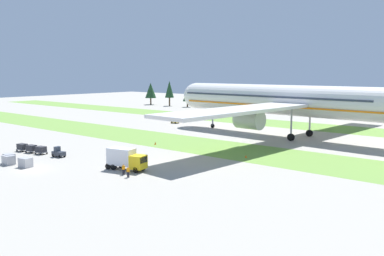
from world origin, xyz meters
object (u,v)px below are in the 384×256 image
(cargo_dolly_lead, at_px, (41,150))
(cargo_dolly_third, at_px, (22,147))
(ground_crew_marshaller, at_px, (124,169))
(pushback_tractor, at_px, (175,121))
(uld_container_0, at_px, (9,158))
(catering_truck, at_px, (126,158))
(airliner, at_px, (293,100))
(uld_container_1, at_px, (26,162))
(cargo_dolly_second, at_px, (31,148))
(taxiway_marker_1, at_px, (155,143))
(ground_crew_loader, at_px, (128,171))
(taxiway_marker_0, at_px, (246,156))
(uld_container_2, at_px, (9,160))
(baggage_tug, at_px, (58,153))

(cargo_dolly_lead, height_order, cargo_dolly_third, same)
(ground_crew_marshaller, bearing_deg, pushback_tractor, -74.40)
(ground_crew_marshaller, distance_m, uld_container_0, 23.21)
(catering_truck, bearing_deg, uld_container_0, -76.18)
(airliner, height_order, cargo_dolly_lead, airliner)
(uld_container_0, height_order, uld_container_1, uld_container_0)
(cargo_dolly_second, height_order, uld_container_1, uld_container_1)
(uld_container_1, xyz_separation_m, taxiway_marker_1, (1.31, 29.74, -0.48))
(cargo_dolly_lead, bearing_deg, cargo_dolly_second, -90.00)
(uld_container_1, bearing_deg, airliner, 71.14)
(airliner, distance_m, cargo_dolly_second, 60.61)
(catering_truck, relative_size, ground_crew_loader, 4.19)
(cargo_dolly_lead, relative_size, taxiway_marker_0, 5.06)
(uld_container_2, bearing_deg, pushback_tractor, 105.61)
(cargo_dolly_lead, distance_m, uld_container_1, 11.25)
(ground_crew_loader, relative_size, uld_container_1, 0.87)
(catering_truck, xyz_separation_m, ground_crew_loader, (3.94, -2.98, -1.01))
(uld_container_1, bearing_deg, ground_crew_marshaller, 23.20)
(uld_container_2, bearing_deg, cargo_dolly_third, 142.11)
(catering_truck, distance_m, pushback_tractor, 63.08)
(cargo_dolly_third, xyz_separation_m, taxiway_marker_1, (15.31, 22.96, -0.59))
(cargo_dolly_second, distance_m, uld_container_1, 13.26)
(cargo_dolly_third, distance_m, catering_truck, 28.80)
(baggage_tug, height_order, ground_crew_loader, baggage_tug)
(baggage_tug, height_order, ground_crew_marshaller, baggage_tug)
(taxiway_marker_0, bearing_deg, catering_truck, -115.06)
(pushback_tractor, height_order, taxiway_marker_1, pushback_tractor)
(taxiway_marker_0, bearing_deg, uld_container_0, -133.73)
(cargo_dolly_second, bearing_deg, ground_crew_loader, 80.54)
(uld_container_0, bearing_deg, catering_truck, 26.58)
(airliner, relative_size, cargo_dolly_third, 37.09)
(cargo_dolly_third, bearing_deg, taxiway_marker_1, 137.97)
(uld_container_0, relative_size, uld_container_2, 1.00)
(cargo_dolly_third, xyz_separation_m, catering_truck, (28.64, 2.82, 1.03))
(uld_container_0, distance_m, taxiway_marker_1, 30.73)
(cargo_dolly_second, relative_size, ground_crew_marshaller, 1.38)
(pushback_tractor, distance_m, taxiway_marker_1, 38.93)
(baggage_tug, xyz_separation_m, ground_crew_marshaller, (20.12, -1.15, 0.13))
(airliner, height_order, cargo_dolly_third, airliner)
(pushback_tractor, bearing_deg, ground_crew_loader, 40.03)
(airliner, distance_m, uld_container_0, 64.53)
(ground_crew_marshaller, relative_size, uld_container_0, 0.87)
(cargo_dolly_second, bearing_deg, taxiway_marker_0, 115.06)
(catering_truck, relative_size, pushback_tractor, 2.72)
(baggage_tug, bearing_deg, catering_truck, 85.65)
(ground_crew_marshaller, distance_m, uld_container_2, 22.46)
(baggage_tug, bearing_deg, cargo_dolly_lead, -90.00)
(cargo_dolly_lead, bearing_deg, uld_container_1, 38.96)
(baggage_tug, distance_m, ground_crew_marshaller, 20.15)
(airliner, bearing_deg, cargo_dolly_lead, 154.75)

